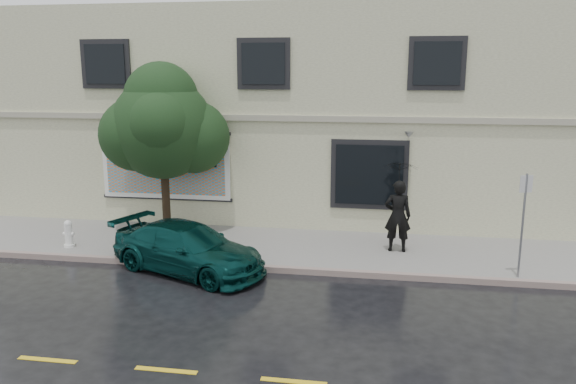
# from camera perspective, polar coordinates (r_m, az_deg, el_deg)

# --- Properties ---
(ground) EXTENTS (90.00, 90.00, 0.00)m
(ground) POSITION_cam_1_polar(r_m,az_deg,el_deg) (13.23, -6.70, -10.08)
(ground) COLOR black
(ground) RESTS_ON ground
(sidewalk) EXTENTS (20.00, 3.50, 0.15)m
(sidewalk) POSITION_cam_1_polar(r_m,az_deg,el_deg) (16.16, -3.56, -5.54)
(sidewalk) COLOR gray
(sidewalk) RESTS_ON ground
(curb) EXTENTS (20.00, 0.18, 0.16)m
(curb) POSITION_cam_1_polar(r_m,az_deg,el_deg) (14.55, -5.09, -7.61)
(curb) COLOR gray
(curb) RESTS_ON ground
(road_marking) EXTENTS (19.00, 0.12, 0.01)m
(road_marking) POSITION_cam_1_polar(r_m,az_deg,el_deg) (10.24, -12.28, -17.27)
(road_marking) COLOR gold
(road_marking) RESTS_ON ground
(building) EXTENTS (20.00, 8.12, 7.00)m
(building) POSITION_cam_1_polar(r_m,az_deg,el_deg) (21.08, -0.21, 8.15)
(building) COLOR beige
(building) RESTS_ON ground
(billboard) EXTENTS (4.30, 0.16, 2.20)m
(billboard) POSITION_cam_1_polar(r_m,az_deg,el_deg) (18.18, -12.36, 2.62)
(billboard) COLOR white
(billboard) RESTS_ON ground
(car) EXTENTS (4.60, 3.33, 1.23)m
(car) POSITION_cam_1_polar(r_m,az_deg,el_deg) (14.45, -10.13, -5.65)
(car) COLOR #08322F
(car) RESTS_ON ground
(pedestrian) EXTENTS (0.72, 0.48, 1.98)m
(pedestrian) POSITION_cam_1_polar(r_m,az_deg,el_deg) (15.52, 11.08, -2.41)
(pedestrian) COLOR black
(pedestrian) RESTS_ON sidewalk
(umbrella) EXTENTS (1.08, 1.08, 0.79)m
(umbrella) POSITION_cam_1_polar(r_m,az_deg,el_deg) (15.24, 11.29, 2.63)
(umbrella) COLOR black
(umbrella) RESTS_ON pedestrian
(street_tree) EXTENTS (3.02, 3.02, 4.70)m
(street_tree) POSITION_cam_1_polar(r_m,az_deg,el_deg) (17.11, -12.62, 6.34)
(street_tree) COLOR black
(street_tree) RESTS_ON sidewalk
(fire_hydrant) EXTENTS (0.31, 0.30, 0.77)m
(fire_hydrant) POSITION_cam_1_polar(r_m,az_deg,el_deg) (16.92, -21.39, -3.98)
(fire_hydrant) COLOR white
(fire_hydrant) RESTS_ON sidewalk
(sign_pole) EXTENTS (0.30, 0.11, 2.53)m
(sign_pole) POSITION_cam_1_polar(r_m,az_deg,el_deg) (14.27, 22.79, -2.24)
(sign_pole) COLOR gray
(sign_pole) RESTS_ON sidewalk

